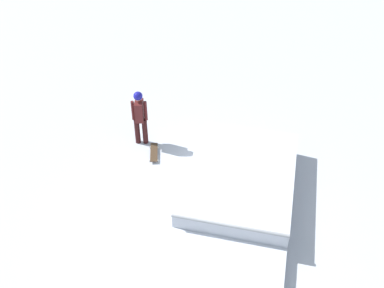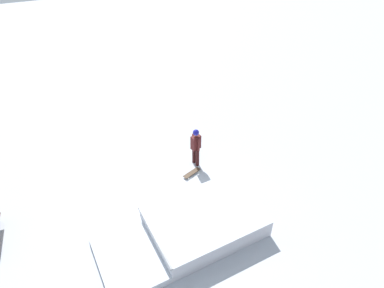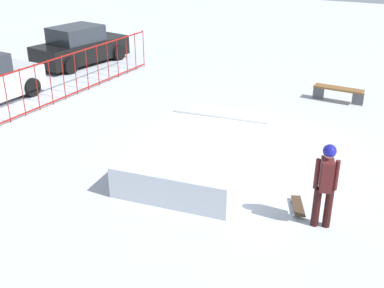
{
  "view_description": "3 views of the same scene",
  "coord_description": "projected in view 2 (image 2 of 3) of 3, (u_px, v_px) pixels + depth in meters",
  "views": [
    {
      "loc": [
        6.94,
        2.21,
        8.27
      ],
      "look_at": [
        -1.46,
        -0.86,
        0.9
      ],
      "focal_mm": 42.06,
      "sensor_mm": 36.0,
      "label": 1
    },
    {
      "loc": [
        1.86,
        7.23,
        9.42
      ],
      "look_at": [
        -1.94,
        -2.72,
        1.0
      ],
      "focal_mm": 31.86,
      "sensor_mm": 36.0,
      "label": 2
    },
    {
      "loc": [
        -10.05,
        -3.93,
        5.25
      ],
      "look_at": [
        -0.98,
        0.73,
        0.6
      ],
      "focal_mm": 44.23,
      "sensor_mm": 36.0,
      "label": 3
    }
  ],
  "objects": [
    {
      "name": "skateboard",
      "position": [
        192.0,
        173.0,
        13.61
      ],
      "size": [
        0.81,
        0.5,
        0.09
      ],
      "rotation": [
        0.0,
        0.0,
        3.54
      ],
      "color": "#3F2D1E",
      "rests_on": "ground"
    },
    {
      "name": "skate_ramp",
      "position": [
        192.0,
        228.0,
        11.19
      ],
      "size": [
        5.67,
        3.22,
        0.74
      ],
      "rotation": [
        0.0,
        0.0,
        0.12
      ],
      "color": "silver",
      "rests_on": "ground"
    },
    {
      "name": "skater",
      "position": [
        196.0,
        145.0,
        13.54
      ],
      "size": [
        0.43,
        0.42,
        1.73
      ],
      "rotation": [
        0.0,
        0.0,
        3.45
      ],
      "color": "black",
      "rests_on": "ground"
    },
    {
      "name": "ground_plane",
      "position": [
        167.0,
        225.0,
        11.66
      ],
      "size": [
        60.0,
        60.0,
        0.0
      ],
      "primitive_type": "plane",
      "color": "#B2B7C1"
    }
  ]
}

